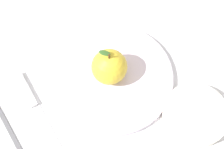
{
  "coord_description": "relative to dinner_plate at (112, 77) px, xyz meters",
  "views": [
    {
      "loc": [
        -0.18,
        0.22,
        0.63
      ],
      "look_at": [
        -0.02,
        -0.03,
        0.02
      ],
      "focal_mm": 50.49,
      "sensor_mm": 36.0,
      "label": 1
    }
  ],
  "objects": [
    {
      "name": "apple",
      "position": [
        0.01,
        0.0,
        0.04
      ],
      "size": [
        0.08,
        0.08,
        0.09
      ],
      "color": "gold",
      "rests_on": "dinner_plate"
    },
    {
      "name": "ground_plane",
      "position": [
        0.02,
        0.03,
        -0.01
      ],
      "size": [
        2.4,
        2.4,
        0.0
      ],
      "primitive_type": "plane",
      "color": "silver"
    },
    {
      "name": "side_bowl",
      "position": [
        -0.19,
        -0.02,
        0.01
      ],
      "size": [
        0.13,
        0.13,
        0.03
      ],
      "color": "silver",
      "rests_on": "ground_plane"
    },
    {
      "name": "knife",
      "position": [
        0.1,
        0.15,
        -0.01
      ],
      "size": [
        0.21,
        0.11,
        0.01
      ],
      "color": "silver",
      "rests_on": "ground_plane"
    },
    {
      "name": "dinner_plate",
      "position": [
        0.0,
        0.0,
        0.0
      ],
      "size": [
        0.27,
        0.27,
        0.02
      ],
      "color": "silver",
      "rests_on": "ground_plane"
    }
  ]
}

